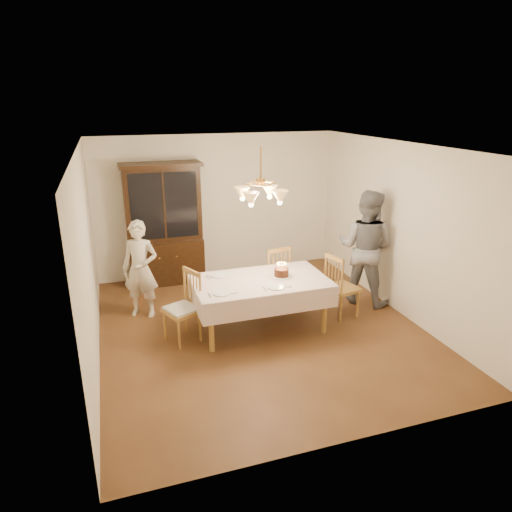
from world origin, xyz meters
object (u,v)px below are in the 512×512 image
object	(u,v)px
elderly_woman	(140,269)
birthday_cake	(281,273)
chair_far_side	(273,278)
china_hutch	(164,226)
dining_table	(260,285)

from	to	relation	value
elderly_woman	birthday_cake	world-z (taller)	elderly_woman
chair_far_side	china_hutch	bearing A→B (deg)	135.11
dining_table	birthday_cake	world-z (taller)	birthday_cake
dining_table	birthday_cake	xyz separation A→B (m)	(0.32, 0.02, 0.13)
dining_table	elderly_woman	distance (m)	1.86
dining_table	elderly_woman	size ratio (longest dim) A/B	1.26
china_hutch	chair_far_side	world-z (taller)	china_hutch
dining_table	china_hutch	distance (m)	2.51
chair_far_side	elderly_woman	world-z (taller)	elderly_woman
dining_table	birthday_cake	size ratio (longest dim) A/B	6.33
birthday_cake	chair_far_side	bearing A→B (deg)	78.43
china_hutch	elderly_woman	bearing A→B (deg)	-112.95
dining_table	birthday_cake	bearing A→B (deg)	3.62
china_hutch	birthday_cake	bearing A→B (deg)	-58.62
china_hutch	chair_far_side	distance (m)	2.22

